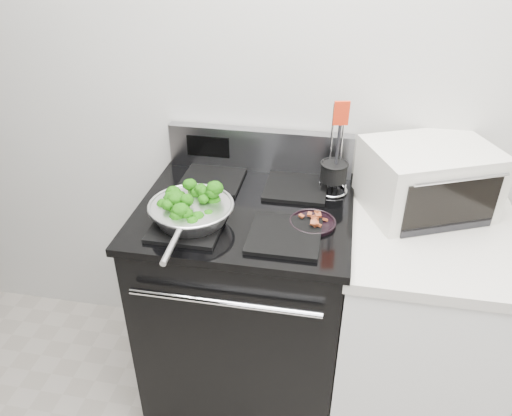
% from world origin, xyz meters
% --- Properties ---
extents(back_wall, '(4.00, 0.02, 2.70)m').
position_xyz_m(back_wall, '(0.00, 1.75, 1.35)').
color(back_wall, beige).
rests_on(back_wall, ground).
extents(gas_range, '(0.79, 0.69, 1.13)m').
position_xyz_m(gas_range, '(-0.30, 1.41, 0.49)').
color(gas_range, black).
rests_on(gas_range, floor).
extents(counter, '(0.62, 0.68, 0.92)m').
position_xyz_m(counter, '(0.39, 1.41, 0.46)').
color(counter, white).
rests_on(counter, floor).
extents(skillet, '(0.30, 0.47, 0.06)m').
position_xyz_m(skillet, '(-0.46, 1.27, 1.00)').
color(skillet, silver).
rests_on(skillet, gas_range).
extents(broccoli_pile, '(0.23, 0.23, 0.08)m').
position_xyz_m(broccoli_pile, '(-0.46, 1.27, 1.02)').
color(broccoli_pile, '#0A3204').
rests_on(broccoli_pile, skillet).
extents(bacon_plate, '(0.16, 0.16, 0.04)m').
position_xyz_m(bacon_plate, '(-0.04, 1.34, 0.97)').
color(bacon_plate, black).
rests_on(bacon_plate, gas_range).
extents(utensil_holder, '(0.12, 0.12, 0.37)m').
position_xyz_m(utensil_holder, '(0.01, 1.58, 1.02)').
color(utensil_holder, silver).
rests_on(utensil_holder, gas_range).
extents(toaster_oven, '(0.53, 0.48, 0.25)m').
position_xyz_m(toaster_oven, '(0.35, 1.57, 1.05)').
color(toaster_oven, beige).
rests_on(toaster_oven, counter).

